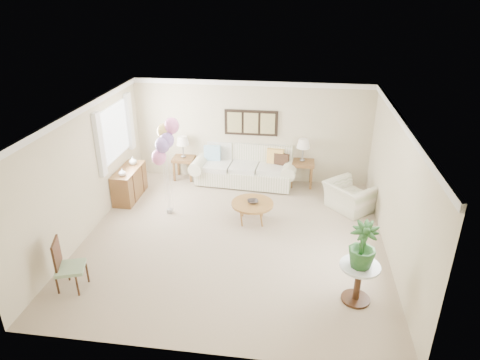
{
  "coord_description": "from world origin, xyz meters",
  "views": [
    {
      "loc": [
        1.15,
        -7.33,
        4.74
      ],
      "look_at": [
        0.05,
        0.6,
        1.05
      ],
      "focal_mm": 32.0,
      "sensor_mm": 36.0,
      "label": 1
    }
  ],
  "objects_px": {
    "sofa": "(245,168)",
    "accent_chair": "(66,264)",
    "armchair": "(349,197)",
    "balloon_cluster": "(165,140)",
    "coffee_table": "(252,204)"
  },
  "relations": [
    {
      "from": "sofa",
      "to": "coffee_table",
      "type": "relative_size",
      "value": 3.02
    },
    {
      "from": "sofa",
      "to": "balloon_cluster",
      "type": "bearing_deg",
      "value": -127.52
    },
    {
      "from": "sofa",
      "to": "armchair",
      "type": "height_order",
      "value": "sofa"
    },
    {
      "from": "accent_chair",
      "to": "balloon_cluster",
      "type": "relative_size",
      "value": 0.41
    },
    {
      "from": "sofa",
      "to": "armchair",
      "type": "bearing_deg",
      "value": -24.07
    },
    {
      "from": "armchair",
      "to": "accent_chair",
      "type": "height_order",
      "value": "accent_chair"
    },
    {
      "from": "armchair",
      "to": "balloon_cluster",
      "type": "distance_m",
      "value": 4.32
    },
    {
      "from": "coffee_table",
      "to": "balloon_cluster",
      "type": "xyz_separation_m",
      "value": [
        -1.87,
        0.1,
        1.32
      ]
    },
    {
      "from": "coffee_table",
      "to": "balloon_cluster",
      "type": "height_order",
      "value": "balloon_cluster"
    },
    {
      "from": "coffee_table",
      "to": "armchair",
      "type": "relative_size",
      "value": 0.91
    },
    {
      "from": "sofa",
      "to": "balloon_cluster",
      "type": "xyz_separation_m",
      "value": [
        -1.46,
        -1.9,
        1.36
      ]
    },
    {
      "from": "armchair",
      "to": "balloon_cluster",
      "type": "height_order",
      "value": "balloon_cluster"
    },
    {
      "from": "coffee_table",
      "to": "accent_chair",
      "type": "xyz_separation_m",
      "value": [
        -2.84,
        -2.65,
        0.05
      ]
    },
    {
      "from": "sofa",
      "to": "accent_chair",
      "type": "bearing_deg",
      "value": -117.52
    },
    {
      "from": "sofa",
      "to": "coffee_table",
      "type": "distance_m",
      "value": 2.04
    }
  ]
}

